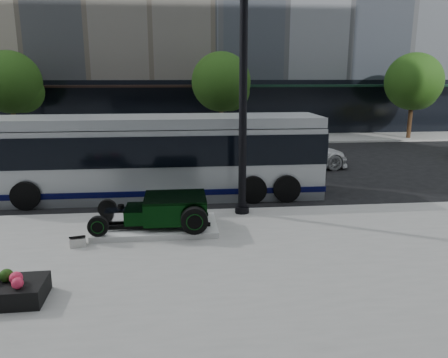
{
  "coord_description": "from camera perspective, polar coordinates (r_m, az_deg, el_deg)",
  "views": [
    {
      "loc": [
        -1.8,
        -15.51,
        4.38
      ],
      "look_at": [
        -0.42,
        -2.34,
        1.2
      ],
      "focal_mm": 35.0,
      "sensor_mm": 36.0,
      "label": 1
    }
  ],
  "objects": [
    {
      "name": "street_trees",
      "position": [
        28.74,
        -0.09,
        12.28
      ],
      "size": [
        29.8,
        3.8,
        5.7
      ],
      "color": "black",
      "rests_on": "sidewalk_far"
    },
    {
      "name": "transit_bus",
      "position": [
        16.08,
        -8.95,
        2.97
      ],
      "size": [
        12.12,
        2.88,
        2.92
      ],
      "color": "#A3A9AD",
      "rests_on": "ground"
    },
    {
      "name": "info_plaque",
      "position": [
        11.83,
        -18.58,
        -7.68
      ],
      "size": [
        0.46,
        0.39,
        0.31
      ],
      "color": "silver",
      "rests_on": "sidewalk_near"
    },
    {
      "name": "hot_rod",
      "position": [
        12.36,
        -7.37,
        -3.95
      ],
      "size": [
        3.22,
        2.0,
        0.81
      ],
      "color": "black",
      "rests_on": "display_plinth"
    },
    {
      "name": "ground",
      "position": [
        16.21,
        0.62,
        -2.17
      ],
      "size": [
        120.0,
        120.0,
        0.0
      ],
      "primitive_type": "plane",
      "color": "black",
      "rests_on": "ground"
    },
    {
      "name": "display_plinth",
      "position": [
        12.53,
        -8.84,
        -6.17
      ],
      "size": [
        3.4,
        1.8,
        0.15
      ],
      "primitive_type": "cube",
      "color": "silver",
      "rests_on": "sidewalk_near"
    },
    {
      "name": "white_sedan",
      "position": [
        20.98,
        9.31,
        3.31
      ],
      "size": [
        5.28,
        2.76,
        1.46
      ],
      "primitive_type": "imported",
      "rotation": [
        0.0,
        0.0,
        1.72
      ],
      "color": "silver",
      "rests_on": "ground"
    },
    {
      "name": "lamppost",
      "position": [
        13.2,
        2.51,
        11.17
      ],
      "size": [
        0.44,
        0.44,
        8.06
      ],
      "color": "black",
      "rests_on": "sidewalk_near"
    },
    {
      "name": "sidewalk_far",
      "position": [
        29.88,
        -2.46,
        5.18
      ],
      "size": [
        70.0,
        4.0,
        0.12
      ],
      "primitive_type": "cube",
      "color": "gray",
      "rests_on": "ground"
    }
  ]
}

